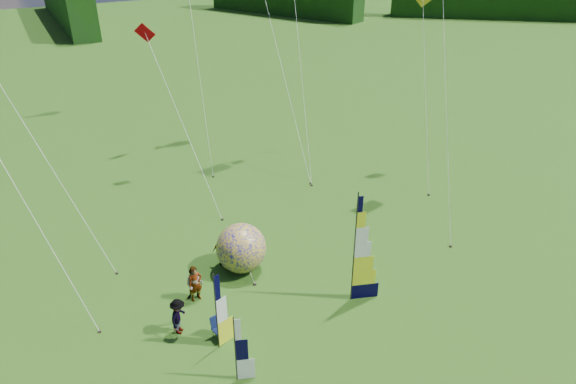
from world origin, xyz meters
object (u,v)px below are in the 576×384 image
camp_chair (220,328)px  spectator_c (178,317)px  side_banner_left (216,313)px  side_banner_far (235,351)px  kite_whale (269,5)px  feather_banner_main (354,251)px  bol_inflatable (241,248)px  spectator_b (194,284)px  spectator_d (223,250)px  spectator_a (195,283)px

camp_chair → spectator_c: bearing=130.2°
side_banner_left → side_banner_far: size_ratio=1.19×
kite_whale → feather_banner_main: bearing=-84.2°
bol_inflatable → side_banner_far: bearing=-115.2°
spectator_b → spectator_c: (-1.35, -1.85, 0.02)m
side_banner_left → spectator_c: 2.22m
spectator_d → camp_chair: (-2.13, -4.94, -0.34)m
feather_banner_main → kite_whale: size_ratio=0.26×
spectator_a → spectator_b: 0.11m
spectator_a → spectator_b: (-0.02, 0.07, -0.07)m
spectator_a → spectator_c: bearing=-132.0°
spectator_c → kite_whale: 23.01m
side_banner_far → spectator_d: bearing=92.4°
spectator_b → camp_chair: bearing=-61.8°
spectator_a → spectator_d: 2.96m
feather_banner_main → side_banner_left: 6.73m
spectator_b → side_banner_left: bearing=-66.1°
feather_banner_main → spectator_a: 7.57m
feather_banner_main → spectator_d: (-4.28, 5.48, -1.92)m
camp_chair → kite_whale: bearing=46.7°
feather_banner_main → spectator_c: size_ratio=3.18×
side_banner_left → side_banner_far: 2.00m
side_banner_far → kite_whale: size_ratio=0.14×
side_banner_left → spectator_d: size_ratio=2.11×
side_banner_left → spectator_a: size_ratio=1.98×
side_banner_left → spectator_d: bearing=50.1°
side_banner_far → bol_inflatable: size_ratio=1.20×
spectator_b → kite_whale: size_ratio=0.08×
spectator_a → kite_whale: bearing=48.2°
camp_chair → side_banner_left: bearing=-128.6°
side_banner_left → spectator_d: (2.38, 5.41, -0.96)m
feather_banner_main → spectator_a: feather_banner_main is taller
spectator_a → spectator_c: (-1.37, -1.77, -0.05)m
spectator_a → side_banner_left: bearing=-97.6°
side_banner_left → bol_inflatable: size_ratio=1.43×
bol_inflatable → spectator_c: (-4.25, -2.98, -0.40)m
spectator_c → spectator_a: bearing=1.2°
side_banner_far → spectator_d: (2.39, 7.39, -0.67)m
spectator_c → spectator_d: spectator_c is taller
side_banner_left → spectator_a: 3.52m
side_banner_far → kite_whale: kite_whale is taller
spectator_c → camp_chair: bearing=-90.1°
side_banner_left → bol_inflatable: bearing=40.1°
spectator_b → kite_whale: kite_whale is taller
spectator_b → feather_banner_main: bearing=-1.8°
side_banner_left → camp_chair: size_ratio=3.46×
bol_inflatable → feather_banner_main: bearing=-52.5°
spectator_c → side_banner_far: bearing=-123.2°
side_banner_left → spectator_c: bearing=109.7°
bol_inflatable → spectator_c: bol_inflatable is taller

